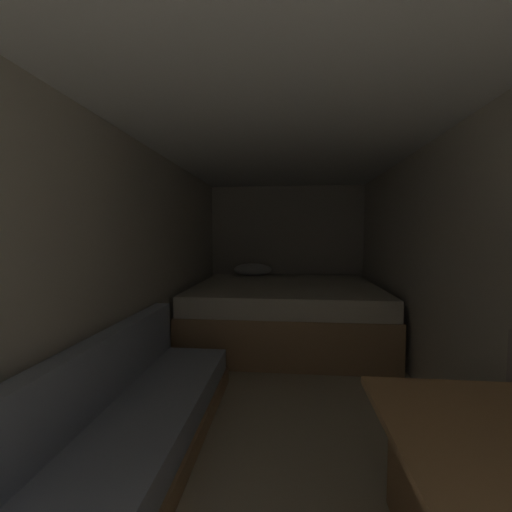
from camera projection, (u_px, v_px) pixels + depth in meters
name	position (u px, v px, depth m)	size (l,w,h in m)	color
ground_plane	(283.00, 406.00, 2.46)	(7.17, 7.17, 0.00)	beige
wall_back	(286.00, 253.00, 4.99)	(2.35, 0.05, 1.99)	beige
wall_left	(131.00, 271.00, 2.51)	(0.05, 5.17, 1.99)	beige
wall_right	(451.00, 274.00, 2.28)	(0.05, 5.17, 1.99)	beige
ceiling_slab	(284.00, 128.00, 2.33)	(2.35, 5.17, 0.05)	white
bed	(285.00, 312.00, 3.99)	(2.13, 1.95, 0.86)	tan
sofa_left	(109.00, 449.00, 1.64)	(0.63, 2.54, 0.68)	tan
dinette_table	(505.00, 476.00, 0.87)	(0.60, 0.65, 0.75)	#9E7247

